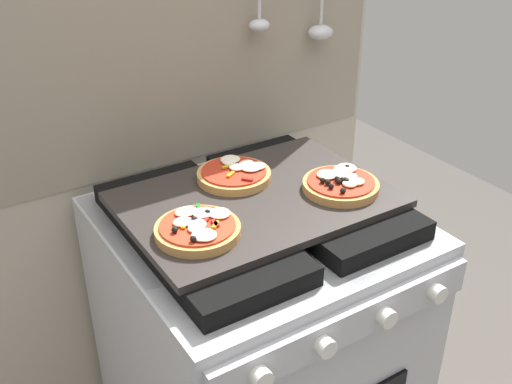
{
  "coord_description": "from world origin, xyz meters",
  "views": [
    {
      "loc": [
        -0.59,
        -0.92,
        1.53
      ],
      "look_at": [
        0.0,
        0.0,
        0.93
      ],
      "focal_mm": 42.66,
      "sensor_mm": 36.0,
      "label": 1
    }
  ],
  "objects_px": {
    "pizza_left": "(198,228)",
    "baking_tray": "(256,200)",
    "stove": "(256,363)",
    "pizza_right": "(341,183)",
    "pizza_center": "(235,174)"
  },
  "relations": [
    {
      "from": "baking_tray",
      "to": "stove",
      "type": "bearing_deg",
      "value": -90.0
    },
    {
      "from": "pizza_right",
      "to": "stove",
      "type": "bearing_deg",
      "value": 158.02
    },
    {
      "from": "pizza_left",
      "to": "baking_tray",
      "type": "bearing_deg",
      "value": 21.18
    },
    {
      "from": "baking_tray",
      "to": "pizza_right",
      "type": "xyz_separation_m",
      "value": [
        0.17,
        -0.07,
        0.02
      ]
    },
    {
      "from": "baking_tray",
      "to": "pizza_center",
      "type": "relative_size",
      "value": 3.37
    },
    {
      "from": "stove",
      "to": "pizza_center",
      "type": "bearing_deg",
      "value": 88.6
    },
    {
      "from": "stove",
      "to": "pizza_left",
      "type": "relative_size",
      "value": 5.62
    },
    {
      "from": "baking_tray",
      "to": "pizza_left",
      "type": "height_order",
      "value": "pizza_left"
    },
    {
      "from": "pizza_left",
      "to": "pizza_right",
      "type": "distance_m",
      "value": 0.33
    },
    {
      "from": "baking_tray",
      "to": "pizza_left",
      "type": "distance_m",
      "value": 0.18
    },
    {
      "from": "pizza_right",
      "to": "pizza_left",
      "type": "bearing_deg",
      "value": 179.33
    },
    {
      "from": "baking_tray",
      "to": "pizza_left",
      "type": "xyz_separation_m",
      "value": [
        -0.17,
        -0.07,
        0.02
      ]
    },
    {
      "from": "stove",
      "to": "pizza_right",
      "type": "relative_size",
      "value": 5.62
    },
    {
      "from": "baking_tray",
      "to": "pizza_center",
      "type": "distance_m",
      "value": 0.09
    },
    {
      "from": "pizza_right",
      "to": "pizza_center",
      "type": "bearing_deg",
      "value": 135.97
    }
  ]
}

